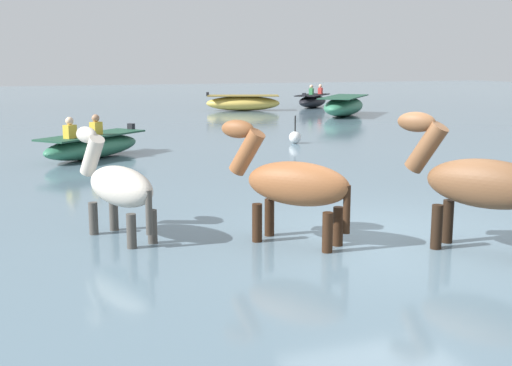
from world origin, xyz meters
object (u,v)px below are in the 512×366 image
Objects in this scene: boat_mid_outer at (243,103)px; boat_mid_channel at (344,106)px; boat_distant_west at (92,146)px; horse_flank_bay at (480,187)px; horse_trailing_pinto at (118,189)px; boat_distant_east at (313,101)px; horse_lead_chestnut at (292,187)px; channel_buoy at (295,137)px.

boat_mid_channel is (3.04, -4.04, 0.05)m from boat_mid_outer.
horse_flank_bay is at bearing -69.85° from boat_distant_west.
horse_trailing_pinto reaches higher than boat_mid_outer.
horse_flank_bay reaches higher than boat_distant_east.
horse_lead_chestnut is 8.50m from boat_distant_west.
boat_distant_west is 18.19m from boat_distant_east.
horse_flank_bay is (1.94, -1.13, 0.07)m from horse_lead_chestnut.
horse_lead_chestnut reaches higher than boat_mid_outer.
horse_lead_chestnut is at bearing -79.57° from boat_distant_west.
horse_flank_bay reaches higher than channel_buoy.
horse_flank_bay is at bearing -30.25° from horse_lead_chestnut.
horse_lead_chestnut is at bearing -26.32° from horse_trailing_pinto.
boat_mid_channel is (11.19, 8.66, 0.11)m from boat_distant_west.
boat_distant_west is 3.70× the size of channel_buoy.
boat_mid_channel is at bearing -53.03° from boat_mid_outer.
horse_lead_chestnut is 0.50× the size of boat_mid_channel.
boat_distant_west is at bearing 110.15° from horse_flank_bay.
horse_flank_bay is 24.64m from boat_distant_east.
boat_distant_west reaches higher than channel_buoy.
horse_trailing_pinto is 4.50m from horse_flank_bay.
horse_flank_bay is 0.53× the size of boat_mid_channel.
horse_trailing_pinto reaches higher than boat_distant_west.
boat_distant_east is at bearing 63.05° from channel_buoy.
horse_flank_bay is 22.67m from boat_mid_outer.
channel_buoy is (2.12, 10.37, -0.62)m from horse_flank_bay.
boat_distant_west is 14.14m from boat_mid_channel.
boat_distant_west is at bearing -122.67° from boat_mid_outer.
boat_mid_outer is (4.66, 22.18, -0.44)m from horse_flank_bay.
boat_distant_east is 5.03m from boat_mid_channel.
horse_lead_chestnut reaches higher than boat_mid_channel.
boat_distant_west is (-3.48, 9.48, -0.50)m from horse_flank_bay.
horse_flank_bay is 19.71m from boat_mid_channel.
horse_trailing_pinto is 0.52× the size of boat_mid_outer.
boat_distant_east is at bearing 13.07° from boat_mid_outer.
horse_flank_bay is 0.59× the size of boat_mid_outer.
channel_buoy is at bearing 9.00° from boat_distant_west.
boat_distant_east is at bearing 69.60° from horse_flank_bay.
boat_distant_east is (8.59, 23.09, -0.48)m from horse_flank_bay.
horse_trailing_pinto is (-2.02, 1.00, -0.07)m from horse_lead_chestnut.
boat_mid_outer is at bearing 126.97° from boat_mid_channel.
boat_mid_channel is at bearing 54.30° from channel_buoy.
boat_mid_outer is at bearing 66.73° from horse_trailing_pinto.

